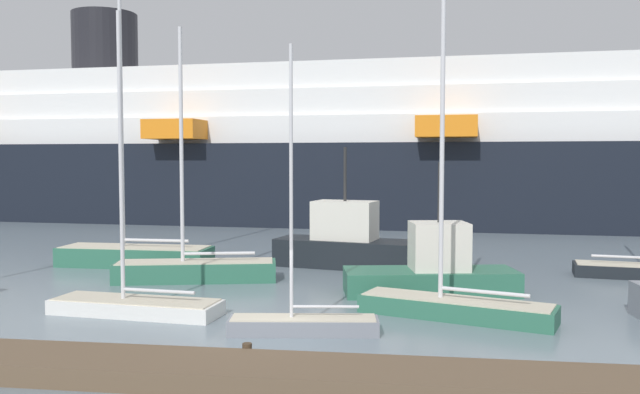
# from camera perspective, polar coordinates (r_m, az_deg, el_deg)

# --- Properties ---
(ground_plane) EXTENTS (600.00, 600.00, 0.00)m
(ground_plane) POSITION_cam_1_polar(r_m,az_deg,el_deg) (18.84, -4.66, -12.55)
(ground_plane) COLOR slate
(dock_pier) EXTENTS (23.86, 2.28, 0.60)m
(dock_pier) POSITION_cam_1_polar(r_m,az_deg,el_deg) (15.63, -7.47, -14.99)
(dock_pier) COLOR brown
(dock_pier) RESTS_ON ground_plane
(sailboat_0) EXTENTS (6.45, 3.53, 10.92)m
(sailboat_0) POSITION_cam_1_polar(r_m,az_deg,el_deg) (21.77, 11.78, -9.02)
(sailboat_0) COLOR #2D6B51
(sailboat_0) RESTS_ON ground_plane
(sailboat_1) EXTENTS (5.88, 2.22, 9.98)m
(sailboat_1) POSITION_cam_1_polar(r_m,az_deg,el_deg) (22.65, -15.90, -8.79)
(sailboat_1) COLOR white
(sailboat_1) RESTS_ON ground_plane
(sailboat_3) EXTENTS (4.51, 1.56, 8.48)m
(sailboat_3) POSITION_cam_1_polar(r_m,az_deg,el_deg) (19.49, -1.49, -10.73)
(sailboat_3) COLOR gray
(sailboat_3) RESTS_ON ground_plane
(sailboat_4) EXTENTS (6.94, 3.12, 10.62)m
(sailboat_4) POSITION_cam_1_polar(r_m,az_deg,el_deg) (28.10, -10.87, -6.11)
(sailboat_4) COLOR #2D6B51
(sailboat_4) RESTS_ON ground_plane
(sailboat_5) EXTENTS (7.36, 2.28, 14.77)m
(sailboat_5) POSITION_cam_1_polar(r_m,az_deg,el_deg) (32.63, -15.94, -4.66)
(sailboat_5) COLOR #2D6B51
(sailboat_5) RESTS_ON ground_plane
(fishing_boat_0) EXTENTS (7.68, 3.92, 5.73)m
(fishing_boat_0) POSITION_cam_1_polar(r_m,az_deg,el_deg) (31.09, 2.65, -4.09)
(fishing_boat_0) COLOR black
(fishing_boat_0) RESTS_ON ground_plane
(fishing_boat_1) EXTENTS (6.84, 3.36, 5.04)m
(fishing_boat_1) POSITION_cam_1_polar(r_m,az_deg,el_deg) (25.38, 9.89, -6.32)
(fishing_boat_1) COLOR #2D6B51
(fishing_boat_1) RESTS_ON ground_plane
(cruise_ship) EXTENTS (116.43, 24.64, 18.37)m
(cruise_ship) POSITION_cam_1_polar(r_m,az_deg,el_deg) (55.63, 0.49, 4.02)
(cruise_ship) COLOR black
(cruise_ship) RESTS_ON ground_plane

